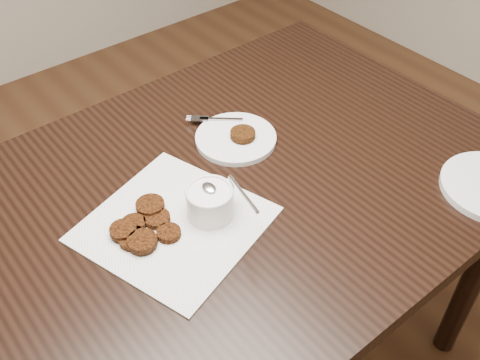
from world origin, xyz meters
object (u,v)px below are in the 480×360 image
(sauce_ramekin, at_px, (209,190))
(napkin, at_px, (174,224))
(plate_with_patty, at_px, (236,136))
(table, at_px, (214,300))

(sauce_ramekin, bearing_deg, napkin, 161.84)
(sauce_ramekin, relative_size, plate_with_patty, 0.69)
(table, relative_size, sauce_ramekin, 10.56)
(napkin, distance_m, sauce_ramekin, 0.10)
(plate_with_patty, bearing_deg, napkin, -153.23)
(table, distance_m, plate_with_patty, 0.43)
(sauce_ramekin, bearing_deg, table, 57.19)
(table, distance_m, napkin, 0.39)
(plate_with_patty, bearing_deg, sauce_ramekin, -140.68)
(sauce_ramekin, xyz_separation_m, plate_with_patty, (0.19, 0.16, -0.06))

